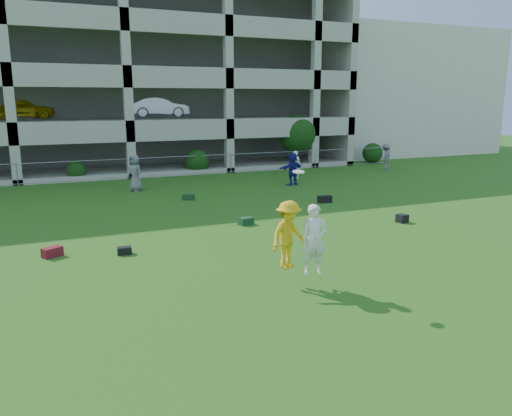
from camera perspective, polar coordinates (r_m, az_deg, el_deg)
name	(u,v)px	position (r m, az deg, el deg)	size (l,w,h in m)	color
ground	(272,295)	(11.78, 1.82, -9.92)	(100.00, 100.00, 0.00)	#235114
stucco_building	(374,93)	(46.88, 13.34, 12.64)	(16.00, 14.00, 10.00)	beige
bystander_c	(135,173)	(25.47, -13.68, 3.92)	(0.88, 0.57, 1.80)	slate
bystander_d	(293,169)	(26.55, 4.20, 4.48)	(1.60, 0.51, 1.72)	navy
bystander_e	(295,165)	(28.65, 4.52, 4.94)	(0.59, 0.39, 1.61)	white
bystander_f	(385,157)	(33.40, 14.57, 5.69)	(1.09, 0.62, 1.68)	slate
bag_red_a	(52,252)	(15.61, -22.26, -4.68)	(0.55, 0.30, 0.28)	#5C0F11
bag_black_b	(124,251)	(15.19, -14.81, -4.73)	(0.40, 0.25, 0.22)	black
bag_green_c	(246,221)	(18.13, -1.17, -1.50)	(0.50, 0.35, 0.26)	#133518
crate_d	(402,218)	(19.22, 16.36, -1.15)	(0.35, 0.35, 0.30)	black
bag_black_e	(325,199)	(22.21, 7.86, 1.01)	(0.60, 0.30, 0.30)	black
bag_green_g	(188,197)	(22.79, -7.73, 1.23)	(0.50, 0.30, 0.25)	#173714
frisbee_contest	(296,236)	(11.94, 4.57, -3.21)	(1.48, 1.08, 2.52)	gold
parking_garage	(108,77)	(37.89, -16.60, 14.16)	(30.00, 14.00, 12.00)	#9E998C
fence	(133,168)	(29.50, -13.93, 4.45)	(36.06, 0.06, 1.20)	gray
shrub_row	(205,148)	(31.12, -5.82, 6.80)	(34.38, 2.52, 3.50)	#163D11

